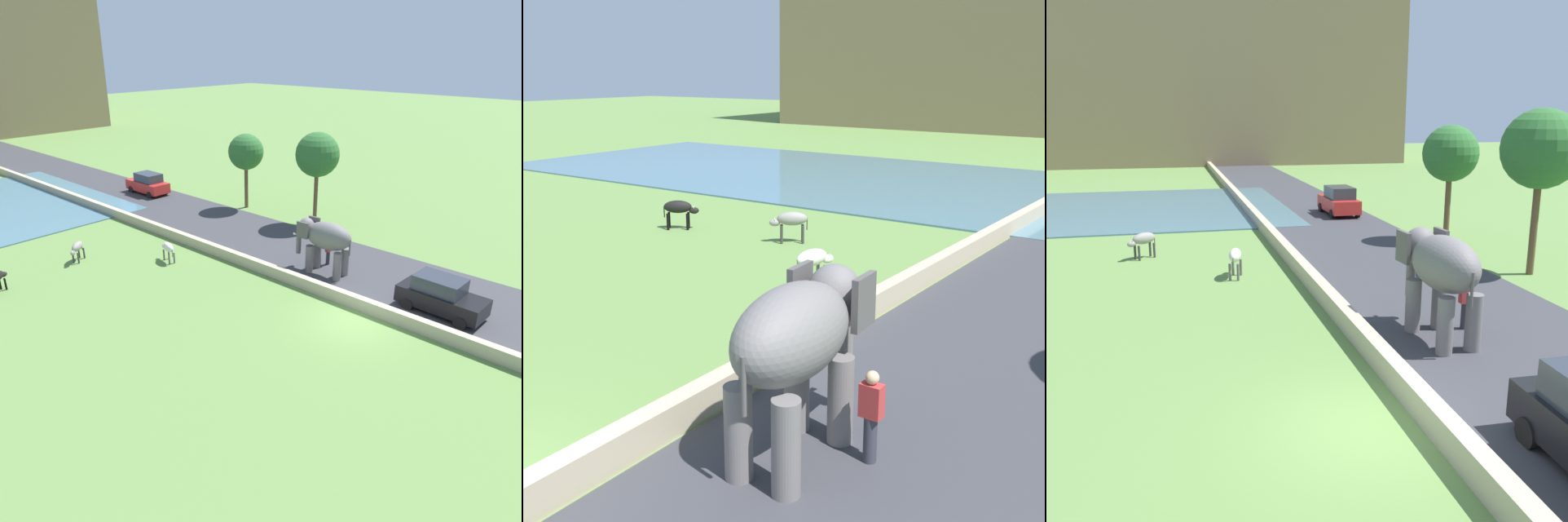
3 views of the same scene
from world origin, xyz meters
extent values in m
plane|color=#608442|center=(0.00, 0.00, 0.00)|extent=(220.00, 220.00, 0.00)
cube|color=#38383D|center=(5.00, 20.00, 0.03)|extent=(7.00, 120.00, 0.06)
cube|color=tan|center=(1.20, 18.00, 0.32)|extent=(0.40, 110.00, 0.63)
ellipsoid|color=slate|center=(3.42, 3.87, 2.24)|extent=(1.60, 2.80, 1.50)
cylinder|color=slate|center=(2.94, 4.71, 0.80)|extent=(0.44, 0.44, 1.60)
cylinder|color=slate|center=(3.78, 4.78, 0.80)|extent=(0.44, 0.44, 1.60)
cylinder|color=slate|center=(3.07, 2.96, 0.80)|extent=(0.44, 0.44, 1.60)
cylinder|color=slate|center=(3.91, 3.03, 0.80)|extent=(0.44, 0.44, 1.60)
ellipsoid|color=slate|center=(3.32, 5.28, 2.42)|extent=(1.06, 0.97, 1.10)
cube|color=#504C4C|center=(2.73, 5.10, 2.46)|extent=(0.17, 0.71, 0.90)
cube|color=#504C4C|center=(3.93, 5.19, 2.46)|extent=(0.17, 0.71, 0.90)
cylinder|color=slate|center=(3.28, 5.75, 1.54)|extent=(0.28, 0.28, 1.50)
cone|color=silver|center=(3.07, 5.67, 1.99)|extent=(0.16, 0.57, 0.17)
cone|color=silver|center=(3.51, 5.70, 1.99)|extent=(0.16, 0.57, 0.17)
cylinder|color=#504C4C|center=(3.52, 2.55, 1.89)|extent=(0.08, 0.08, 0.90)
cylinder|color=#33333D|center=(4.48, 4.53, 0.42)|extent=(0.22, 0.22, 0.85)
cube|color=#B73333|center=(4.48, 4.53, 1.13)|extent=(0.36, 0.22, 0.56)
sphere|color=tan|center=(4.48, 4.53, 1.52)|extent=(0.22, 0.22, 0.22)
cube|color=black|center=(3.42, -2.68, 0.70)|extent=(1.81, 4.05, 0.80)
cube|color=#2D333D|center=(3.43, -2.48, 1.45)|extent=(1.51, 2.24, 0.70)
cylinder|color=black|center=(4.20, -4.00, 0.30)|extent=(0.20, 0.60, 0.60)
cylinder|color=black|center=(2.58, -3.95, 0.30)|extent=(0.20, 0.60, 0.60)
cylinder|color=black|center=(4.27, -1.40, 0.30)|extent=(0.20, 0.60, 0.60)
cylinder|color=black|center=(2.65, -1.35, 0.30)|extent=(0.20, 0.60, 0.60)
cube|color=red|center=(6.58, 24.60, 0.70)|extent=(1.71, 4.01, 0.80)
cube|color=#2D333D|center=(6.58, 24.40, 1.45)|extent=(1.45, 2.20, 0.70)
cylinder|color=black|center=(5.76, 25.90, 0.30)|extent=(0.18, 0.60, 0.60)
cylinder|color=black|center=(7.38, 25.90, 0.30)|extent=(0.18, 0.60, 0.60)
cylinder|color=black|center=(5.77, 23.30, 0.30)|extent=(0.18, 0.60, 0.60)
cylinder|color=black|center=(7.39, 23.30, 0.30)|extent=(0.18, 0.60, 0.60)
ellipsoid|color=silver|center=(-1.33, 11.71, 0.90)|extent=(0.71, 1.18, 0.50)
cylinder|color=#595753|center=(-1.39, 12.12, 0.33)|extent=(0.10, 0.10, 0.65)
cylinder|color=#595753|center=(-1.09, 12.04, 0.33)|extent=(0.10, 0.10, 0.65)
cylinder|color=#595753|center=(-1.58, 11.38, 0.33)|extent=(0.10, 0.10, 0.65)
cylinder|color=#595753|center=(-1.28, 11.30, 0.33)|extent=(0.10, 0.10, 0.65)
ellipsoid|color=silver|center=(-1.17, 12.32, 0.75)|extent=(0.33, 0.45, 0.26)
cone|color=beige|center=(-1.26, 12.35, 0.92)|extent=(0.04, 0.04, 0.12)
cone|color=beige|center=(-1.09, 12.30, 0.92)|extent=(0.04, 0.04, 0.12)
cylinder|color=#595753|center=(-1.47, 11.19, 0.70)|extent=(0.04, 0.04, 0.45)
cylinder|color=black|center=(-9.51, 15.28, 0.33)|extent=(0.10, 0.10, 0.65)
cylinder|color=black|center=(-9.34, 15.03, 0.33)|extent=(0.10, 0.10, 0.65)
ellipsoid|color=black|center=(-9.22, 15.30, 0.75)|extent=(0.47, 0.43, 0.26)
cone|color=beige|center=(-9.27, 15.37, 0.92)|extent=(0.04, 0.04, 0.12)
cone|color=beige|center=(-9.17, 15.22, 0.92)|extent=(0.04, 0.04, 0.12)
ellipsoid|color=gray|center=(-4.82, 15.74, 0.90)|extent=(1.15, 1.01, 0.50)
cylinder|color=#373533|center=(-5.04, 15.39, 0.33)|extent=(0.10, 0.10, 0.65)
cylinder|color=#373533|center=(-5.22, 15.63, 0.33)|extent=(0.10, 0.10, 0.65)
cylinder|color=#373533|center=(-4.42, 15.84, 0.33)|extent=(0.10, 0.10, 0.65)
cylinder|color=#373533|center=(-4.60, 16.09, 0.33)|extent=(0.10, 0.10, 0.65)
ellipsoid|color=gray|center=(-5.33, 15.36, 0.75)|extent=(0.46, 0.43, 0.26)
cone|color=beige|center=(-5.28, 15.29, 0.92)|extent=(0.04, 0.04, 0.12)
cone|color=beige|center=(-5.39, 15.44, 0.92)|extent=(0.04, 0.04, 0.12)
cylinder|color=#373533|center=(-4.39, 16.06, 0.70)|extent=(0.04, 0.04, 0.45)
cylinder|color=brown|center=(9.46, 15.76, 1.69)|extent=(0.28, 0.28, 3.37)
sphere|color=#2D662D|center=(9.46, 15.76, 4.31)|extent=(2.67, 2.67, 2.67)
cylinder|color=brown|center=(10.00, 9.57, 1.90)|extent=(0.28, 0.28, 3.80)
sphere|color=#2D662D|center=(10.00, 9.57, 4.85)|extent=(3.01, 3.01, 3.01)
camera|label=1|loc=(-17.70, -10.41, 11.69)|focal=34.55mm
camera|label=2|loc=(9.00, -4.17, 6.13)|focal=47.23mm
camera|label=3|loc=(-3.67, -9.99, 6.12)|focal=40.26mm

